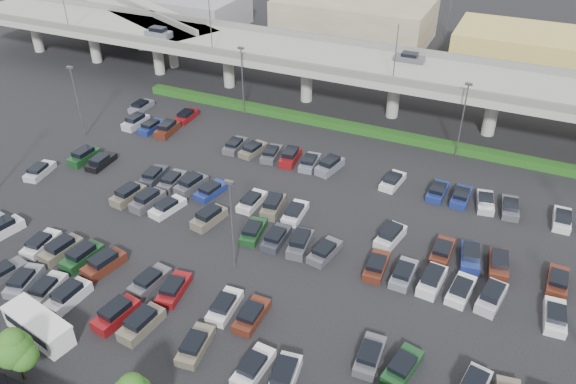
{
  "coord_description": "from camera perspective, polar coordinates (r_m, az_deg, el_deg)",
  "views": [
    {
      "loc": [
        22.36,
        -44.66,
        37.4
      ],
      "look_at": [
        0.46,
        3.93,
        2.0
      ],
      "focal_mm": 35.0,
      "sensor_mm": 36.0,
      "label": 1
    }
  ],
  "objects": [
    {
      "name": "overpass",
      "position": [
        85.53,
        7.49,
        12.47
      ],
      "size": [
        150.0,
        13.0,
        15.8
      ],
      "color": "#9C9C94",
      "rests_on": "ground"
    },
    {
      "name": "shuttle_bus",
      "position": [
        53.98,
        -24.05,
        -12.23
      ],
      "size": [
        7.3,
        3.7,
        2.24
      ],
      "color": "white",
      "rests_on": "ground"
    },
    {
      "name": "on_ramp",
      "position": [
        119.04,
        -16.28,
        17.46
      ],
      "size": [
        50.93,
        30.13,
        8.8
      ],
      "color": "#9C9C94",
      "rests_on": "ground"
    },
    {
      "name": "light_poles",
      "position": [
        62.05,
        -4.6,
        3.33
      ],
      "size": [
        66.9,
        48.38,
        10.3
      ],
      "color": "#525257",
      "rests_on": "ground"
    },
    {
      "name": "parked_cars",
      "position": [
        59.5,
        -4.06,
        -4.68
      ],
      "size": [
        62.89,
        41.56,
        1.67
      ],
      "color": "black",
      "rests_on": "ground"
    },
    {
      "name": "ground",
      "position": [
        62.4,
        -1.87,
        -3.25
      ],
      "size": [
        280.0,
        280.0,
        0.0
      ],
      "primitive_type": "plane",
      "color": "black"
    },
    {
      "name": "hedge",
      "position": [
        81.92,
        5.81,
        6.68
      ],
      "size": [
        66.0,
        1.6,
        1.1
      ],
      "primitive_type": "cube",
      "color": "#1B4213",
      "rests_on": "ground"
    },
    {
      "name": "distant_buildings",
      "position": [
        112.11,
        18.61,
        14.43
      ],
      "size": [
        138.0,
        24.0,
        9.0
      ],
      "color": "gray",
      "rests_on": "ground"
    }
  ]
}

